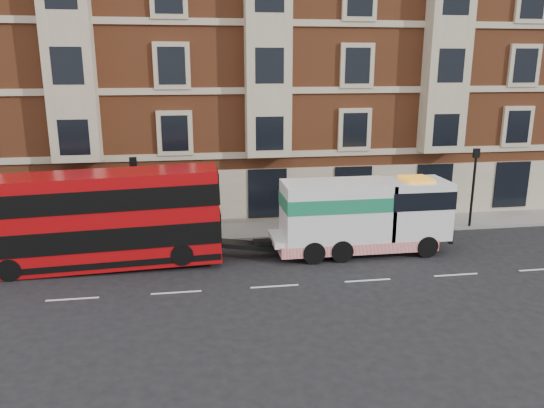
{
  "coord_description": "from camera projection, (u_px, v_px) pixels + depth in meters",
  "views": [
    {
      "loc": [
        -3.23,
        -20.0,
        8.87
      ],
      "look_at": [
        0.51,
        4.0,
        2.46
      ],
      "focal_mm": 35.0,
      "sensor_mm": 36.0,
      "label": 1
    }
  ],
  "objects": [
    {
      "name": "ground",
      "position": [
        275.0,
        286.0,
        21.85
      ],
      "size": [
        120.0,
        120.0,
        0.0
      ],
      "primitive_type": "plane",
      "color": "black",
      "rests_on": "ground"
    },
    {
      "name": "sidewalk",
      "position": [
        253.0,
        230.0,
        29.0
      ],
      "size": [
        90.0,
        3.0,
        0.15
      ],
      "primitive_type": "cube",
      "color": "slate",
      "rests_on": "ground"
    },
    {
      "name": "victorian_terrace",
      "position": [
        245.0,
        45.0,
        33.69
      ],
      "size": [
        45.0,
        12.0,
        20.4
      ],
      "color": "brown",
      "rests_on": "ground"
    },
    {
      "name": "lamp_post_west",
      "position": [
        135.0,
        194.0,
        26.2
      ],
      "size": [
        0.35,
        0.15,
        4.35
      ],
      "color": "black",
      "rests_on": "sidewalk"
    },
    {
      "name": "lamp_post_east",
      "position": [
        474.0,
        182.0,
        28.88
      ],
      "size": [
        0.35,
        0.15,
        4.35
      ],
      "color": "black",
      "rests_on": "sidewalk"
    },
    {
      "name": "double_decker_bus",
      "position": [
        99.0,
        218.0,
        23.42
      ],
      "size": [
        10.64,
        2.44,
        4.31
      ],
      "color": "#A1080C",
      "rests_on": "ground"
    },
    {
      "name": "tow_truck",
      "position": [
        360.0,
        215.0,
        25.32
      ],
      "size": [
        8.52,
        2.52,
        3.55
      ],
      "color": "silver",
      "rests_on": "ground"
    },
    {
      "name": "pedestrian",
      "position": [
        25.0,
        231.0,
        25.96
      ],
      "size": [
        0.7,
        0.66,
        1.6
      ],
      "primitive_type": "imported",
      "rotation": [
        0.0,
        0.0,
        -0.66
      ],
      "color": "#1E1B37",
      "rests_on": "sidewalk"
    }
  ]
}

